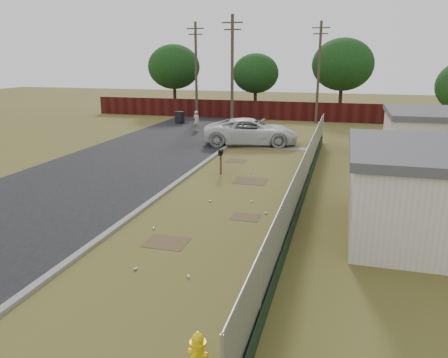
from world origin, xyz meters
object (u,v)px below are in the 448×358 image
(pedestrian, at_px, (196,121))
(trash_bin, at_px, (180,117))
(pickup_truck, at_px, (251,132))
(mailbox, at_px, (221,154))
(fire_hydrant, at_px, (198,354))

(pedestrian, bearing_deg, trash_bin, -34.68)
(pickup_truck, xyz_separation_m, pedestrian, (-5.60, 4.53, -0.07))
(mailbox, distance_m, trash_bin, 18.56)
(mailbox, distance_m, pedestrian, 14.11)
(pickup_truck, relative_size, pedestrian, 3.92)
(pickup_truck, relative_size, trash_bin, 5.92)
(fire_hydrant, relative_size, trash_bin, 0.81)
(fire_hydrant, bearing_deg, pedestrian, 109.06)
(fire_hydrant, xyz_separation_m, pedestrian, (-9.44, 27.33, 0.41))
(pickup_truck, bearing_deg, pedestrian, 39.21)
(fire_hydrant, xyz_separation_m, mailbox, (-3.67, 14.46, 0.64))
(pedestrian, bearing_deg, fire_hydrant, 125.46)
(pickup_truck, height_order, pedestrian, pickup_truck)
(pedestrian, height_order, trash_bin, pedestrian)
(pedestrian, relative_size, trash_bin, 1.51)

